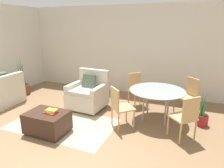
{
  "coord_description": "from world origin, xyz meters",
  "views": [
    {
      "loc": [
        2.32,
        -2.39,
        2.14
      ],
      "look_at": [
        0.53,
        1.97,
        0.75
      ],
      "focal_mm": 32.0,
      "sensor_mm": 36.0,
      "label": 1
    }
  ],
  "objects": [
    {
      "name": "armchair",
      "position": [
        -0.17,
        2.0,
        0.38
      ],
      "size": [
        0.93,
        0.92,
        0.99
      ],
      "color": "beige",
      "rests_on": "ground_plane"
    },
    {
      "name": "wall_back",
      "position": [
        0.0,
        3.7,
        1.38
      ],
      "size": [
        12.0,
        0.06,
        2.75
      ],
      "color": "beige",
      "rests_on": "ground_plane"
    },
    {
      "name": "potted_plant",
      "position": [
        -2.63,
        2.19,
        0.26
      ],
      "size": [
        0.37,
        0.37,
        1.26
      ],
      "color": "brown",
      "rests_on": "ground_plane"
    },
    {
      "name": "dining_chair_near_right",
      "position": [
        2.31,
        1.31,
        0.52
      ],
      "size": [
        0.59,
        0.59,
        0.9
      ],
      "color": "tan",
      "rests_on": "ground_plane"
    },
    {
      "name": "book_stack",
      "position": [
        -0.19,
        0.55,
        0.49
      ],
      "size": [
        0.24,
        0.2,
        0.07
      ],
      "color": "#B72D28",
      "rests_on": "ottoman"
    },
    {
      "name": "ground_plane",
      "position": [
        0.0,
        0.0,
        0.0
      ],
      "size": [
        20.0,
        20.0,
        0.0
      ],
      "primitive_type": "plane",
      "color": "brown"
    },
    {
      "name": "dining_chair_far_right",
      "position": [
        2.31,
        2.65,
        0.52
      ],
      "size": [
        0.59,
        0.59,
        0.9
      ],
      "color": "tan",
      "rests_on": "ground_plane"
    },
    {
      "name": "dining_table",
      "position": [
        1.64,
        1.98,
        0.66
      ],
      "size": [
        1.26,
        1.26,
        0.73
      ],
      "color": "#8C9E99",
      "rests_on": "ground_plane"
    },
    {
      "name": "tv_remote_primary",
      "position": [
        -0.34,
        0.53,
        0.46
      ],
      "size": [
        0.07,
        0.17,
        0.01
      ],
      "color": "#333338",
      "rests_on": "ottoman"
    },
    {
      "name": "potted_plant_small",
      "position": [
        2.64,
        2.08,
        0.19
      ],
      "size": [
        0.26,
        0.26,
        0.79
      ],
      "color": "maroon",
      "rests_on": "ground_plane"
    },
    {
      "name": "ottoman",
      "position": [
        -0.3,
        0.52,
        0.24
      ],
      "size": [
        0.82,
        0.6,
        0.45
      ],
      "color": "#382319",
      "rests_on": "ground_plane"
    },
    {
      "name": "dining_chair_far_left",
      "position": [
        0.97,
        2.65,
        0.52
      ],
      "size": [
        0.59,
        0.59,
        0.9
      ],
      "color": "tan",
      "rests_on": "ground_plane"
    },
    {
      "name": "area_rug",
      "position": [
        -0.24,
        0.94,
        0.0
      ],
      "size": [
        2.3,
        1.4,
        0.01
      ],
      "color": "tan",
      "rests_on": "ground_plane"
    },
    {
      "name": "dining_chair_near_left",
      "position": [
        0.97,
        1.31,
        0.52
      ],
      "size": [
        0.59,
        0.59,
        0.9
      ],
      "color": "tan",
      "rests_on": "ground_plane"
    }
  ]
}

